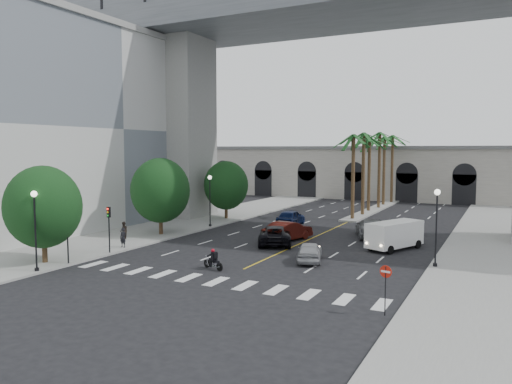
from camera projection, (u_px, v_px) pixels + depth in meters
The scene contains 31 objects.
ground at pixel (228, 276), 31.52m from camera, with size 140.00×140.00×0.00m, color black.
sidewalk_left at pixel (175, 226), 51.60m from camera, with size 8.00×100.00×0.15m, color gray.
sidewalk_right at pixel (497, 253), 38.09m from camera, with size 8.00×100.00×0.15m, color gray.
median at pixel (374, 210), 65.29m from camera, with size 2.00×24.00×0.20m, color gray.
building_left at pixel (66, 128), 53.46m from camera, with size 16.50×32.50×20.60m.
pier_building at pixel (400, 173), 80.04m from camera, with size 71.00×10.50×8.50m.
bridge at pixel (373, 40), 47.95m from camera, with size 75.00×13.00×26.00m.
palm_a at pixel (354, 139), 55.63m from camera, with size 3.20×3.20×10.30m.
palm_b at pixel (364, 138), 59.12m from camera, with size 3.20×3.20×10.60m.
palm_c at pixel (370, 142), 62.85m from camera, with size 3.20×3.20×10.10m.
palm_d at pixel (380, 137), 66.18m from camera, with size 3.20×3.20×10.90m.
palm_e at pixel (385, 141), 69.89m from camera, with size 3.20×3.20×10.40m.
palm_f at pixel (393, 139), 73.28m from camera, with size 3.20×3.20×10.70m.
street_tree_near at pixel (43, 207), 34.36m from camera, with size 5.20×5.20×6.89m.
street_tree_mid at pixel (160, 190), 45.90m from camera, with size 5.44×5.44×7.21m.
street_tree_far at pixel (226, 185), 56.59m from camera, with size 5.04×5.04×6.68m.
lamp_post_left_near at pixel (35, 224), 31.93m from camera, with size 0.40×0.40×5.35m.
lamp_post_left_far at pixel (210, 196), 50.60m from camera, with size 0.40×0.40×5.35m.
lamp_post_right at pixel (436, 221), 33.22m from camera, with size 0.40×0.40×5.35m.
traffic_signal_near at pixel (67, 229), 34.17m from camera, with size 0.25×0.18×3.65m.
traffic_signal_far at pixel (109, 222), 37.72m from camera, with size 0.25×0.18×3.65m.
motorcycle_rider at pixel (214, 260), 33.14m from camera, with size 1.84×0.80×1.39m.
car_a at pixel (310, 252), 35.54m from camera, with size 1.68×4.18×1.42m, color #9A9B9F.
car_b at pixel (288, 231), 43.73m from camera, with size 1.80×5.17×1.70m, color #49140E.
car_c at pixel (275, 235), 42.03m from camera, with size 2.64×5.72×1.59m, color black.
car_d at pixel (371, 228), 45.11m from camera, with size 2.40×5.91×1.71m, color slate.
car_e at pixel (291, 217), 52.39m from camera, with size 1.99×4.94×1.68m, color #101E4D.
cargo_van at pixel (394, 234), 39.75m from camera, with size 3.91×5.55×2.22m.
pedestrian_a at pixel (123, 238), 39.91m from camera, with size 0.57×0.38×1.57m, color black.
pedestrian_b at pixel (124, 230), 43.49m from camera, with size 0.75×0.58×1.54m, color black.
do_not_enter_sign at pixel (386, 279), 23.85m from camera, with size 0.60×0.14×2.46m.
Camera 1 is at (15.54, -26.82, 7.99)m, focal length 35.00 mm.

